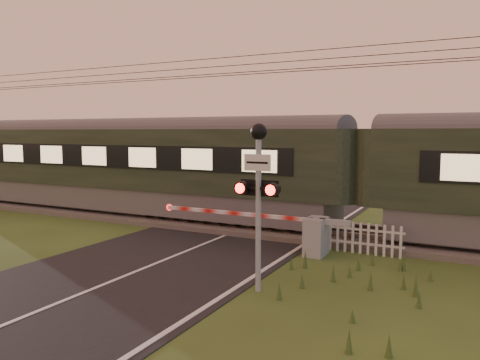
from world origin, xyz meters
The scene contains 8 objects.
ground centered at (0.00, 0.00, 0.00)m, with size 160.00×160.00×0.00m, color #2D3F18.
road centered at (0.02, -0.23, 0.01)m, with size 6.00×140.00×0.03m.
track_bed centered at (0.00, 6.50, 0.07)m, with size 140.00×3.40×0.39m.
overhead_wires centered at (0.00, 6.50, 5.72)m, with size 120.00×0.62×0.62m.
train centered at (4.10, 6.50, 2.12)m, with size 39.50×2.72×3.67m.
boom_gate centered at (3.18, 3.89, 0.59)m, with size 6.07×0.82×1.09m.
crossing_signal centered at (3.25, 0.45, 2.50)m, with size 0.92×0.37×3.63m.
picket_fence centered at (4.40, 4.60, 0.45)m, with size 2.62×0.07×0.89m.
Camera 1 is at (7.42, -8.49, 3.46)m, focal length 35.00 mm.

